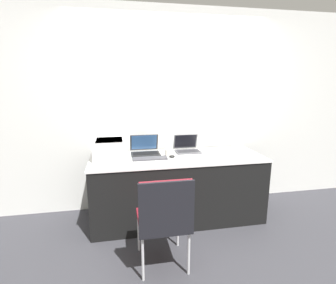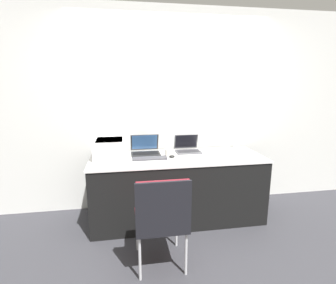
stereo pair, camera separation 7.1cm
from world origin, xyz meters
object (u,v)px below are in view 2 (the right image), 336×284
laptop_left (145,149)px  chair (162,214)px  metal_pitcher (237,141)px  external_keyboard (150,158)px  mouse (172,156)px  printer (110,147)px  coffee_cup (168,153)px  laptop_right (188,148)px

laptop_left → chair: bearing=-88.0°
metal_pitcher → chair: 1.73m
external_keyboard → chair: bearing=-89.1°
mouse → printer: bearing=169.8°
metal_pitcher → coffee_cup: bearing=-166.3°
printer → laptop_left: (0.43, 0.11, -0.07)m
printer → laptop_left: bearing=14.5°
mouse → laptop_left: bearing=141.0°
external_keyboard → chair: chair is taller
coffee_cup → metal_pitcher: size_ratio=0.42×
printer → coffee_cup: printer is taller
external_keyboard → mouse: size_ratio=5.83×
printer → laptop_right: 0.98m
laptop_right → mouse: 0.35m
metal_pitcher → printer: bearing=-174.4°
laptop_left → metal_pitcher: laptop_left is taller
laptop_left → mouse: bearing=-39.0°
laptop_left → external_keyboard: (0.03, -0.27, -0.04)m
printer → external_keyboard: printer is taller
coffee_cup → mouse: size_ratio=1.36×
mouse → metal_pitcher: metal_pitcher is taller
laptop_left → metal_pitcher: (1.24, 0.05, 0.05)m
printer → mouse: printer is taller
laptop_left → laptop_right: bearing=-0.1°
metal_pitcher → laptop_left: bearing=-177.5°
printer → coffee_cup: bearing=-6.3°
coffee_cup → chair: chair is taller
printer → metal_pitcher: 1.67m
laptop_left → metal_pitcher: 1.24m
laptop_right → mouse: (-0.25, -0.24, -0.03)m
mouse → chair: size_ratio=0.08×
printer → laptop_right: bearing=6.5°
coffee_cup → mouse: 0.08m
mouse → metal_pitcher: bearing=17.4°
external_keyboard → metal_pitcher: size_ratio=1.80×
laptop_left → mouse: (0.30, -0.24, -0.04)m
laptop_left → laptop_right: size_ratio=1.13×
external_keyboard → coffee_cup: bearing=19.4°
printer → metal_pitcher: bearing=5.6°
laptop_right → metal_pitcher: size_ratio=1.41×
laptop_left → chair: 1.18m
laptop_right → mouse: size_ratio=4.56×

